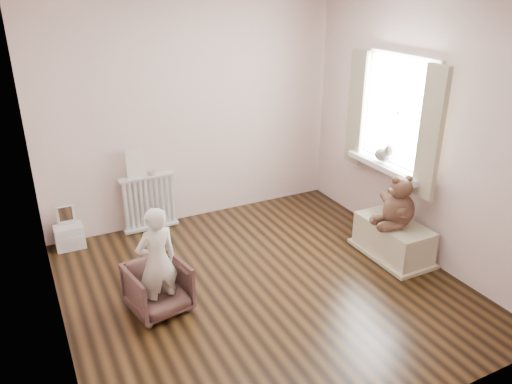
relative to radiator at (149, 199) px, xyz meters
name	(u,v)px	position (x,y,z in m)	size (l,w,h in m)	color
floor	(263,287)	(0.63, -1.68, -0.39)	(3.60, 3.60, 0.01)	black
ceiling	(265,0)	(0.63, -1.68, 2.21)	(3.60, 3.60, 0.01)	white
back_wall	(192,114)	(0.63, 0.12, 0.91)	(3.60, 0.02, 2.60)	beige
front_wall	(409,255)	(0.63, -3.48, 0.91)	(3.60, 0.02, 2.60)	beige
left_wall	(42,198)	(-1.17, -1.68, 0.91)	(0.02, 3.60, 2.60)	beige
right_wall	(421,134)	(2.43, -1.68, 0.91)	(0.02, 3.60, 2.60)	beige
window	(399,113)	(2.39, -1.38, 1.06)	(0.03, 0.90, 1.10)	white
window_sill	(387,166)	(2.30, -1.38, 0.48)	(0.22, 1.10, 0.06)	silver
curtain_left	(431,134)	(2.28, -1.95, 1.00)	(0.06, 0.26, 1.30)	#B5AD8B
curtain_right	(357,108)	(2.28, -0.81, 1.00)	(0.06, 0.26, 1.30)	#B5AD8B
radiator	(149,199)	(0.00, 0.00, 0.00)	(0.64, 0.12, 0.68)	silver
paper_doll	(135,164)	(-0.12, 0.00, 0.45)	(0.20, 0.02, 0.33)	beige
tin_a	(151,173)	(0.05, 0.00, 0.31)	(0.09, 0.09, 0.05)	#A59E8C
toy_vanity	(68,225)	(-0.92, -0.03, -0.11)	(0.30, 0.22, 0.48)	silver
armchair	(158,288)	(-0.37, -1.58, -0.16)	(0.49, 0.50, 0.46)	brown
child	(157,262)	(-0.37, -1.63, 0.14)	(0.37, 0.24, 1.01)	silver
toy_bench	(393,238)	(2.15, -1.76, -0.19)	(0.44, 0.83, 0.39)	beige
teddy_bear	(400,201)	(2.12, -1.82, 0.28)	(0.44, 0.34, 0.54)	#3E261A
plush_cat	(384,153)	(2.29, -1.32, 0.61)	(0.16, 0.27, 0.23)	slate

